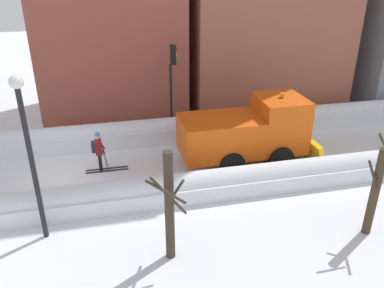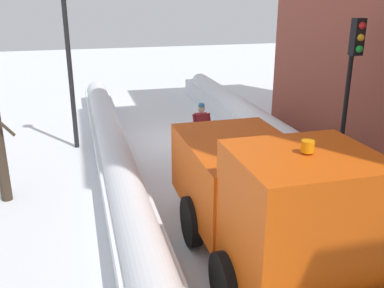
# 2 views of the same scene
# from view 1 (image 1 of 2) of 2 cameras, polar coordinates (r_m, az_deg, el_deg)

# --- Properties ---
(ground_plane) EXTENTS (80.00, 80.00, 0.00)m
(ground_plane) POSITION_cam_1_polar(r_m,az_deg,el_deg) (18.86, 13.98, -1.32)
(ground_plane) COLOR white
(snowbank_left) EXTENTS (1.10, 36.00, 1.22)m
(snowbank_left) POSITION_cam_1_polar(r_m,az_deg,el_deg) (20.83, 10.95, 3.27)
(snowbank_left) COLOR white
(snowbank_left) RESTS_ON ground
(snowbank_right) EXTENTS (1.10, 36.00, 1.10)m
(snowbank_right) POSITION_cam_1_polar(r_m,az_deg,el_deg) (16.59, 18.18, -3.79)
(snowbank_right) COLOR white
(snowbank_right) RESTS_ON ground
(plow_truck) EXTENTS (3.20, 5.98, 3.12)m
(plow_truck) POSITION_cam_1_polar(r_m,az_deg,el_deg) (17.12, 8.37, 1.85)
(plow_truck) COLOR #DB510F
(plow_truck) RESTS_ON ground
(skier) EXTENTS (0.62, 1.80, 1.81)m
(skier) POSITION_cam_1_polar(r_m,az_deg,el_deg) (16.82, -13.48, -0.83)
(skier) COLOR black
(skier) RESTS_ON ground
(traffic_light_pole) EXTENTS (0.28, 0.42, 4.63)m
(traffic_light_pole) POSITION_cam_1_polar(r_m,az_deg,el_deg) (19.04, -2.85, 10.11)
(traffic_light_pole) COLOR black
(traffic_light_pole) RESTS_ON ground
(street_lamp) EXTENTS (0.40, 0.40, 5.41)m
(street_lamp) POSITION_cam_1_polar(r_m,az_deg,el_deg) (12.32, -22.87, 0.29)
(street_lamp) COLOR black
(street_lamp) RESTS_ON ground
(bare_tree_near) EXTENTS (1.01, 1.12, 3.56)m
(bare_tree_near) POSITION_cam_1_polar(r_m,az_deg,el_deg) (11.30, -3.31, -9.05)
(bare_tree_near) COLOR #3B2F23
(bare_tree_near) RESTS_ON ground
(bare_tree_mid) EXTENTS (0.96, 0.78, 3.64)m
(bare_tree_mid) POSITION_cam_1_polar(r_m,az_deg,el_deg) (13.66, 25.23, -6.16)
(bare_tree_mid) COLOR #3E3120
(bare_tree_mid) RESTS_ON ground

